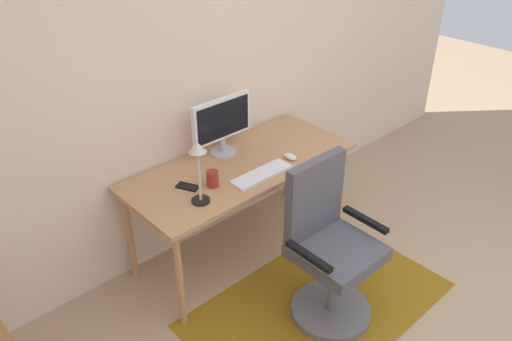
{
  "coord_description": "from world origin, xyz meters",
  "views": [
    {
      "loc": [
        -1.92,
        -0.4,
        2.4
      ],
      "look_at": [
        -0.13,
        1.54,
        0.82
      ],
      "focal_mm": 35.52,
      "sensor_mm": 36.0,
      "label": 1
    }
  ],
  "objects_px": {
    "monitor": "(222,122)",
    "cell_phone": "(188,187)",
    "coffee_cup": "(213,179)",
    "keyboard": "(262,174)",
    "desk_lamp": "(198,161)",
    "desk": "(242,172)",
    "office_chair": "(329,255)",
    "computer_mouse": "(290,157)"
  },
  "relations": [
    {
      "from": "monitor",
      "to": "cell_phone",
      "type": "relative_size",
      "value": 3.33
    },
    {
      "from": "monitor",
      "to": "coffee_cup",
      "type": "bearing_deg",
      "value": -138.06
    },
    {
      "from": "keyboard",
      "to": "desk_lamp",
      "type": "distance_m",
      "value": 0.53
    },
    {
      "from": "desk",
      "to": "keyboard",
      "type": "height_order",
      "value": "keyboard"
    },
    {
      "from": "office_chair",
      "to": "monitor",
      "type": "bearing_deg",
      "value": 89.63
    },
    {
      "from": "desk",
      "to": "office_chair",
      "type": "bearing_deg",
      "value": -90.96
    },
    {
      "from": "cell_phone",
      "to": "desk_lamp",
      "type": "distance_m",
      "value": 0.32
    },
    {
      "from": "cell_phone",
      "to": "office_chair",
      "type": "relative_size",
      "value": 0.14
    },
    {
      "from": "desk_lamp",
      "to": "office_chair",
      "type": "bearing_deg",
      "value": -53.98
    },
    {
      "from": "cell_phone",
      "to": "office_chair",
      "type": "height_order",
      "value": "office_chair"
    },
    {
      "from": "desk",
      "to": "keyboard",
      "type": "relative_size",
      "value": 3.68
    },
    {
      "from": "keyboard",
      "to": "desk_lamp",
      "type": "height_order",
      "value": "desk_lamp"
    },
    {
      "from": "keyboard",
      "to": "coffee_cup",
      "type": "bearing_deg",
      "value": 159.08
    },
    {
      "from": "monitor",
      "to": "desk_lamp",
      "type": "xyz_separation_m",
      "value": [
        -0.47,
        -0.37,
        0.04
      ]
    },
    {
      "from": "cell_phone",
      "to": "desk_lamp",
      "type": "xyz_separation_m",
      "value": [
        -0.03,
        -0.18,
        0.27
      ]
    },
    {
      "from": "monitor",
      "to": "computer_mouse",
      "type": "distance_m",
      "value": 0.51
    },
    {
      "from": "desk_lamp",
      "to": "office_chair",
      "type": "relative_size",
      "value": 0.38
    },
    {
      "from": "desk",
      "to": "keyboard",
      "type": "distance_m",
      "value": 0.21
    },
    {
      "from": "keyboard",
      "to": "coffee_cup",
      "type": "height_order",
      "value": "coffee_cup"
    },
    {
      "from": "desk",
      "to": "coffee_cup",
      "type": "xyz_separation_m",
      "value": [
        -0.31,
        -0.08,
        0.12
      ]
    },
    {
      "from": "desk",
      "to": "office_chair",
      "type": "height_order",
      "value": "office_chair"
    },
    {
      "from": "desk",
      "to": "desk_lamp",
      "type": "height_order",
      "value": "desk_lamp"
    },
    {
      "from": "coffee_cup",
      "to": "cell_phone",
      "type": "height_order",
      "value": "coffee_cup"
    },
    {
      "from": "computer_mouse",
      "to": "cell_phone",
      "type": "height_order",
      "value": "computer_mouse"
    },
    {
      "from": "desk",
      "to": "office_chair",
      "type": "relative_size",
      "value": 1.54
    },
    {
      "from": "computer_mouse",
      "to": "coffee_cup",
      "type": "height_order",
      "value": "coffee_cup"
    },
    {
      "from": "keyboard",
      "to": "office_chair",
      "type": "height_order",
      "value": "office_chair"
    },
    {
      "from": "office_chair",
      "to": "desk_lamp",
      "type": "bearing_deg",
      "value": 126.77
    },
    {
      "from": "cell_phone",
      "to": "office_chair",
      "type": "xyz_separation_m",
      "value": [
        0.42,
        -0.8,
        -0.28
      ]
    },
    {
      "from": "desk",
      "to": "office_chair",
      "type": "xyz_separation_m",
      "value": [
        -0.01,
        -0.79,
        -0.21
      ]
    },
    {
      "from": "desk",
      "to": "desk_lamp",
      "type": "xyz_separation_m",
      "value": [
        -0.46,
        -0.17,
        0.34
      ]
    },
    {
      "from": "cell_phone",
      "to": "computer_mouse",
      "type": "bearing_deg",
      "value": -39.39
    },
    {
      "from": "desk",
      "to": "keyboard",
      "type": "xyz_separation_m",
      "value": [
        -0.0,
        -0.2,
        0.07
      ]
    },
    {
      "from": "coffee_cup",
      "to": "desk_lamp",
      "type": "height_order",
      "value": "desk_lamp"
    },
    {
      "from": "desk_lamp",
      "to": "office_chair",
      "type": "height_order",
      "value": "desk_lamp"
    },
    {
      "from": "coffee_cup",
      "to": "cell_phone",
      "type": "bearing_deg",
      "value": 144.39
    },
    {
      "from": "monitor",
      "to": "cell_phone",
      "type": "distance_m",
      "value": 0.53
    },
    {
      "from": "computer_mouse",
      "to": "desk_lamp",
      "type": "bearing_deg",
      "value": 179.86
    },
    {
      "from": "computer_mouse",
      "to": "cell_phone",
      "type": "relative_size",
      "value": 0.74
    },
    {
      "from": "coffee_cup",
      "to": "desk_lamp",
      "type": "xyz_separation_m",
      "value": [
        -0.16,
        -0.09,
        0.23
      ]
    },
    {
      "from": "monitor",
      "to": "coffee_cup",
      "type": "distance_m",
      "value": 0.46
    },
    {
      "from": "monitor",
      "to": "coffee_cup",
      "type": "height_order",
      "value": "monitor"
    }
  ]
}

